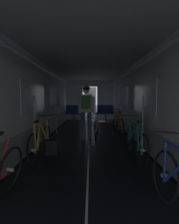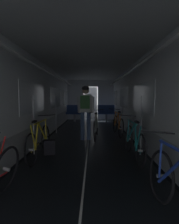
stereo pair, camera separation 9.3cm
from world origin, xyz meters
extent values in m
plane|color=black|center=(0.00, 0.00, 0.00)|extent=(60.00, 60.00, 0.00)
cube|color=black|center=(-1.41, 3.25, 0.00)|extent=(0.08, 11.50, 0.01)
cube|color=black|center=(1.41, 3.25, 0.00)|extent=(0.08, 11.50, 0.01)
cube|color=beige|center=(0.00, 3.25, 0.00)|extent=(0.03, 11.27, 0.00)
cube|color=#9EA0A5|center=(-1.51, 3.25, 0.30)|extent=(0.12, 11.50, 0.60)
cube|color=white|center=(-1.51, 3.25, 1.53)|extent=(0.12, 11.50, 1.85)
cube|color=white|center=(-1.45, 2.67, 1.35)|extent=(0.02, 1.90, 0.80)
cube|color=white|center=(-1.45, 5.55, 1.35)|extent=(0.02, 1.90, 0.80)
cube|color=white|center=(-1.45, 8.42, 1.35)|extent=(0.02, 1.90, 0.80)
cube|color=yellow|center=(-1.45, 3.27, 1.35)|extent=(0.01, 0.20, 0.28)
cylinder|color=white|center=(-1.17, 3.25, 2.10)|extent=(0.07, 11.04, 0.07)
cylinder|color=#B7BABF|center=(-1.27, 2.10, 0.70)|extent=(0.04, 0.04, 1.40)
cylinder|color=#B7BABF|center=(-1.27, 4.70, 0.70)|extent=(0.04, 0.04, 1.40)
cube|color=#9EA0A5|center=(1.51, 3.25, 0.30)|extent=(0.12, 11.50, 0.60)
cube|color=white|center=(1.51, 3.25, 1.53)|extent=(0.12, 11.50, 1.85)
cube|color=white|center=(1.45, 2.67, 1.35)|extent=(0.02, 1.90, 0.80)
cube|color=white|center=(1.45, 5.55, 1.35)|extent=(0.02, 1.90, 0.80)
cube|color=white|center=(1.45, 8.42, 1.35)|extent=(0.02, 1.90, 0.80)
cube|color=yellow|center=(1.45, 3.19, 1.35)|extent=(0.01, 0.20, 0.28)
cylinder|color=white|center=(1.17, 3.25, 2.10)|extent=(0.07, 11.04, 0.07)
cylinder|color=#B7BABF|center=(1.27, 2.10, 0.70)|extent=(0.04, 0.04, 1.40)
cylinder|color=#B7BABF|center=(1.27, 4.70, 0.70)|extent=(0.04, 0.04, 1.40)
cube|color=white|center=(-0.95, 9.06, 1.23)|extent=(1.00, 0.12, 2.45)
cube|color=white|center=(0.95, 9.06, 1.23)|extent=(1.00, 0.12, 2.45)
cube|color=white|center=(0.00, 9.06, 2.25)|extent=(0.90, 0.12, 0.40)
cube|color=#4C4F54|center=(0.00, 9.76, 1.03)|extent=(0.81, 0.04, 2.05)
cube|color=white|center=(0.00, 3.25, 2.51)|extent=(3.14, 11.62, 0.12)
cylinder|color=gray|center=(-0.90, 8.00, 0.22)|extent=(0.12, 0.12, 0.44)
cube|color=#2D4784|center=(-0.90, 8.00, 0.49)|extent=(0.96, 0.44, 0.10)
cube|color=#2D4784|center=(-0.90, 8.19, 0.74)|extent=(0.96, 0.08, 0.40)
torus|color=gray|center=(-1.33, 8.22, 0.94)|extent=(0.14, 0.14, 0.02)
cylinder|color=gray|center=(0.90, 8.00, 0.22)|extent=(0.12, 0.12, 0.44)
cube|color=#2D4784|center=(0.90, 8.00, 0.49)|extent=(0.96, 0.44, 0.10)
cube|color=#2D4784|center=(0.90, 8.19, 0.74)|extent=(0.96, 0.08, 0.40)
torus|color=gray|center=(0.47, 8.22, 0.94)|extent=(0.14, 0.14, 0.02)
torus|color=black|center=(-1.07, 1.33, 0.33)|extent=(0.09, 0.67, 0.67)
cylinder|color=#B2B2B7|center=(-1.07, 1.33, 0.33)|extent=(0.09, 0.05, 0.06)
torus|color=black|center=(-1.05, 2.35, 0.33)|extent=(0.09, 0.67, 0.67)
cylinder|color=#B2B2B7|center=(-1.05, 2.35, 0.33)|extent=(0.09, 0.05, 0.06)
cylinder|color=yellow|center=(-1.04, 2.03, 0.55)|extent=(0.08, 0.54, 0.56)
cylinder|color=yellow|center=(-1.05, 1.62, 0.55)|extent=(0.07, 0.34, 0.55)
cylinder|color=yellow|center=(-1.03, 1.88, 0.82)|extent=(0.05, 0.82, 0.04)
cylinder|color=yellow|center=(-1.05, 1.40, 0.58)|extent=(0.06, 0.16, 0.49)
cylinder|color=yellow|center=(-1.06, 1.55, 0.31)|extent=(0.03, 0.45, 0.07)
cylinder|color=yellow|center=(-1.04, 2.32, 0.58)|extent=(0.06, 0.09, 0.49)
cylinder|color=black|center=(-1.06, 1.78, 0.29)|extent=(0.03, 0.17, 0.17)
ellipsoid|color=black|center=(-1.03, 1.45, 0.88)|extent=(0.10, 0.24, 0.07)
cylinder|color=black|center=(-1.01, 2.34, 0.92)|extent=(0.44, 0.03, 0.05)
torus|color=black|center=(1.06, 1.32, 0.33)|extent=(0.11, 0.67, 0.67)
cylinder|color=#B2B2B7|center=(1.06, 1.32, 0.33)|extent=(0.10, 0.05, 0.06)
torus|color=black|center=(1.04, 2.34, 0.33)|extent=(0.11, 0.67, 0.67)
cylinder|color=#B2B2B7|center=(1.04, 2.34, 0.33)|extent=(0.10, 0.05, 0.06)
cylinder|color=teal|center=(1.02, 2.03, 0.55)|extent=(0.10, 0.54, 0.56)
cylinder|color=teal|center=(1.03, 1.62, 0.55)|extent=(0.08, 0.34, 0.55)
cylinder|color=teal|center=(1.00, 1.87, 0.82)|extent=(0.05, 0.82, 0.04)
cylinder|color=teal|center=(1.03, 1.39, 0.58)|extent=(0.07, 0.16, 0.49)
cylinder|color=teal|center=(1.06, 1.55, 0.31)|extent=(0.03, 0.45, 0.07)
cylinder|color=teal|center=(1.02, 2.31, 0.58)|extent=(0.07, 0.09, 0.49)
cylinder|color=black|center=(1.05, 1.77, 0.29)|extent=(0.03, 0.17, 0.17)
ellipsoid|color=black|center=(1.01, 1.44, 0.88)|extent=(0.10, 0.24, 0.07)
cylinder|color=black|center=(0.98, 2.33, 0.92)|extent=(0.44, 0.03, 0.06)
torus|color=black|center=(1.08, 3.83, 0.33)|extent=(0.13, 0.67, 0.67)
cylinder|color=#B2B2B7|center=(1.08, 3.83, 0.33)|extent=(0.10, 0.06, 0.06)
torus|color=black|center=(1.01, 4.85, 0.33)|extent=(0.13, 0.67, 0.67)
cylinder|color=#B2B2B7|center=(1.01, 4.85, 0.33)|extent=(0.10, 0.06, 0.06)
cylinder|color=orange|center=(1.02, 4.54, 0.55)|extent=(0.11, 0.54, 0.56)
cylinder|color=orange|center=(1.04, 4.13, 0.55)|extent=(0.06, 0.35, 0.55)
cylinder|color=orange|center=(1.01, 4.38, 0.82)|extent=(0.09, 0.82, 0.04)
cylinder|color=orange|center=(1.06, 3.90, 0.58)|extent=(0.07, 0.16, 0.49)
cylinder|color=orange|center=(1.07, 4.06, 0.31)|extent=(0.05, 0.45, 0.07)
cylinder|color=orange|center=(1.00, 4.82, 0.58)|extent=(0.06, 0.09, 0.49)
cylinder|color=black|center=(1.05, 4.28, 0.29)|extent=(0.04, 0.17, 0.17)
ellipsoid|color=black|center=(1.03, 3.95, 0.88)|extent=(0.11, 0.25, 0.07)
cylinder|color=black|center=(0.97, 4.84, 0.92)|extent=(0.44, 0.05, 0.06)
torus|color=black|center=(1.02, 0.21, 0.33)|extent=(0.15, 0.68, 0.67)
cylinder|color=#B2B2B7|center=(1.02, 0.21, 0.33)|extent=(0.10, 0.06, 0.06)
cylinder|color=#2342B7|center=(1.03, -0.11, 0.55)|extent=(0.13, 0.54, 0.56)
cylinder|color=#2342B7|center=(1.00, 0.18, 0.58)|extent=(0.07, 0.09, 0.49)
cylinder|color=black|center=(0.97, 0.19, 0.92)|extent=(0.44, 0.06, 0.06)
torus|color=black|center=(-1.10, 0.39, 0.33)|extent=(0.19, 0.68, 0.67)
cylinder|color=#B2B2B7|center=(-1.10, 0.39, 0.33)|extent=(0.10, 0.06, 0.06)
cylinder|color=red|center=(-1.14, 0.32, 0.57)|extent=(0.11, 0.16, 0.49)
cylinder|color=red|center=(-1.11, 0.17, 0.31)|extent=(0.05, 0.45, 0.07)
cylinder|color=#384C75|center=(-0.19, 3.61, 0.45)|extent=(0.13, 0.13, 0.90)
cylinder|color=#384C75|center=(0.01, 3.60, 0.45)|extent=(0.13, 0.13, 0.90)
cube|color=silver|center=(-0.09, 3.61, 1.18)|extent=(0.37, 0.24, 0.56)
cylinder|color=silver|center=(-0.31, 3.64, 1.13)|extent=(0.10, 0.20, 0.53)
cylinder|color=silver|center=(0.13, 3.62, 1.13)|extent=(0.10, 0.20, 0.53)
sphere|color=beige|center=(-0.09, 3.61, 1.58)|extent=(0.21, 0.21, 0.21)
ellipsoid|color=black|center=(-0.09, 3.61, 1.65)|extent=(0.26, 0.29, 0.16)
cube|color=#3D703D|center=(-0.10, 3.44, 1.22)|extent=(0.29, 0.18, 0.40)
torus|color=black|center=(0.20, 3.35, 0.33)|extent=(0.12, 0.67, 0.67)
cylinder|color=#B2B2B7|center=(0.20, 3.35, 0.33)|extent=(0.10, 0.06, 0.05)
torus|color=black|center=(0.29, 4.37, 0.33)|extent=(0.12, 0.67, 0.67)
cylinder|color=#B2B2B7|center=(0.29, 4.37, 0.33)|extent=(0.10, 0.06, 0.05)
cylinder|color=silver|center=(0.27, 4.05, 0.55)|extent=(0.11, 0.54, 0.56)
cylinder|color=silver|center=(0.24, 3.64, 0.55)|extent=(0.04, 0.34, 0.55)
cylinder|color=silver|center=(0.27, 3.90, 0.82)|extent=(0.10, 0.82, 0.04)
cylinder|color=silver|center=(0.22, 3.42, 0.58)|extent=(0.06, 0.16, 0.49)
cylinder|color=silver|center=(0.22, 3.57, 0.31)|extent=(0.06, 0.45, 0.07)
cylinder|color=silver|center=(0.29, 4.33, 0.58)|extent=(0.05, 0.09, 0.49)
cylinder|color=black|center=(0.24, 3.80, 0.29)|extent=(0.03, 0.17, 0.17)
ellipsoid|color=black|center=(0.24, 3.47, 0.88)|extent=(0.11, 0.25, 0.06)
cylinder|color=black|center=(0.31, 4.35, 0.92)|extent=(0.44, 0.06, 0.04)
cube|color=black|center=(-0.90, 2.13, 0.17)|extent=(0.29, 0.25, 0.34)
camera|label=1|loc=(0.05, -2.06, 1.35)|focal=28.57mm
camera|label=2|loc=(0.14, -2.06, 1.35)|focal=28.57mm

